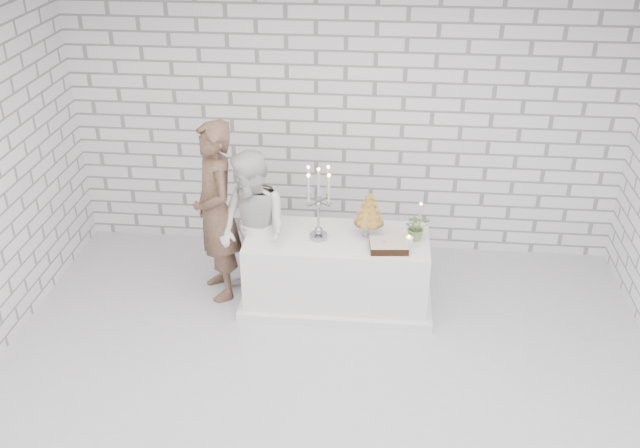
{
  "coord_description": "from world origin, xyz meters",
  "views": [
    {
      "loc": [
        0.44,
        -4.77,
        4.18
      ],
      "look_at": [
        -0.12,
        1.01,
        1.05
      ],
      "focal_mm": 39.97,
      "sensor_mm": 36.0,
      "label": 1
    }
  ],
  "objects_px": {
    "bride": "(253,230)",
    "candelabra": "(319,204)",
    "cake_table": "(337,269)",
    "croquembouche": "(369,214)",
    "groom": "(216,212)"
  },
  "relations": [
    {
      "from": "cake_table",
      "to": "croquembouche",
      "type": "relative_size",
      "value": 3.86
    },
    {
      "from": "candelabra",
      "to": "cake_table",
      "type": "bearing_deg",
      "value": 12.68
    },
    {
      "from": "groom",
      "to": "croquembouche",
      "type": "bearing_deg",
      "value": 61.94
    },
    {
      "from": "candelabra",
      "to": "croquembouche",
      "type": "relative_size",
      "value": 1.62
    },
    {
      "from": "groom",
      "to": "bride",
      "type": "xyz_separation_m",
      "value": [
        0.39,
        -0.11,
        -0.13
      ]
    },
    {
      "from": "bride",
      "to": "croquembouche",
      "type": "xyz_separation_m",
      "value": [
        1.13,
        0.12,
        0.17
      ]
    },
    {
      "from": "groom",
      "to": "bride",
      "type": "distance_m",
      "value": 0.43
    },
    {
      "from": "groom",
      "to": "bride",
      "type": "relative_size",
      "value": 1.16
    },
    {
      "from": "candelabra",
      "to": "croquembouche",
      "type": "height_order",
      "value": "candelabra"
    },
    {
      "from": "cake_table",
      "to": "candelabra",
      "type": "xyz_separation_m",
      "value": [
        -0.18,
        -0.04,
        0.75
      ]
    },
    {
      "from": "groom",
      "to": "croquembouche",
      "type": "distance_m",
      "value": 1.52
    },
    {
      "from": "groom",
      "to": "candelabra",
      "type": "xyz_separation_m",
      "value": [
        1.03,
        -0.1,
        0.19
      ]
    },
    {
      "from": "bride",
      "to": "candelabra",
      "type": "relative_size",
      "value": 2.15
    },
    {
      "from": "cake_table",
      "to": "groom",
      "type": "relative_size",
      "value": 0.96
    },
    {
      "from": "candelabra",
      "to": "groom",
      "type": "bearing_deg",
      "value": 174.59
    }
  ]
}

